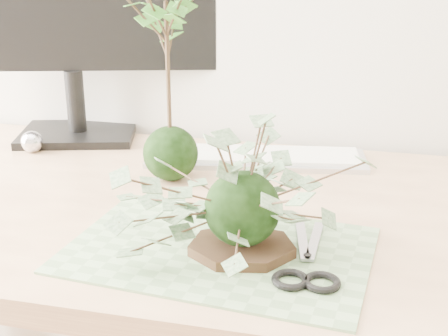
{
  "coord_description": "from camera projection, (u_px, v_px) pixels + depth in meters",
  "views": [
    {
      "loc": [
        0.2,
        0.29,
        1.16
      ],
      "look_at": [
        0.0,
        1.14,
        0.84
      ],
      "focal_mm": 50.0,
      "sensor_mm": 36.0,
      "label": 1
    }
  ],
  "objects": [
    {
      "name": "foil_ball",
      "position": [
        32.0,
        142.0,
        1.3
      ],
      "size": [
        0.05,
        0.05,
        0.05
      ],
      "primitive_type": "sphere",
      "color": "white",
      "rests_on": "desk"
    },
    {
      "name": "desk",
      "position": [
        224.0,
        251.0,
        1.08
      ],
      "size": [
        1.6,
        0.7,
        0.74
      ],
      "color": "#DAB080",
      "rests_on": "ground_plane"
    },
    {
      "name": "ivy_kokedama",
      "position": [
        243.0,
        175.0,
        0.84
      ],
      "size": [
        0.38,
        0.38,
        0.21
      ],
      "rotation": [
        0.0,
        0.0,
        -0.34
      ],
      "color": "black",
      "rests_on": "stone_dish"
    },
    {
      "name": "cutting_mat",
      "position": [
        219.0,
        250.0,
        0.9
      ],
      "size": [
        0.45,
        0.32,
        0.0
      ],
      "primitive_type": "cube",
      "rotation": [
        0.0,
        0.0,
        -0.09
      ],
      "color": "#658B5A",
      "rests_on": "desk"
    },
    {
      "name": "stone_dish",
      "position": [
        242.0,
        248.0,
        0.88
      ],
      "size": [
        0.18,
        0.18,
        0.01
      ],
      "primitive_type": "cylinder",
      "rotation": [
        0.0,
        0.0,
        0.2
      ],
      "color": "black",
      "rests_on": "cutting_mat"
    },
    {
      "name": "keyboard",
      "position": [
        256.0,
        157.0,
        1.26
      ],
      "size": [
        0.45,
        0.2,
        0.02
      ],
      "rotation": [
        0.0,
        0.0,
        0.16
      ],
      "color": "silver",
      "rests_on": "desk"
    },
    {
      "name": "maple_kokedama",
      "position": [
        166.0,
        17.0,
        1.06
      ],
      "size": [
        0.27,
        0.27,
        0.42
      ],
      "rotation": [
        0.0,
        0.0,
        -0.24
      ],
      "color": "black",
      "rests_on": "desk"
    },
    {
      "name": "scissors",
      "position": [
        305.0,
        271.0,
        0.83
      ],
      "size": [
        0.09,
        0.2,
        0.01
      ],
      "rotation": [
        0.0,
        0.0,
        0.08
      ],
      "color": "gray",
      "rests_on": "cutting_mat"
    }
  ]
}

